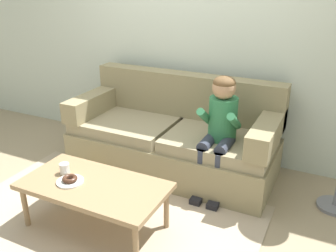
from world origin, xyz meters
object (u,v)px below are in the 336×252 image
(couch, at_px, (174,138))
(person_child, at_px, (220,124))
(mug, at_px, (65,169))
(toy_controller, at_px, (83,185))
(donut, at_px, (70,179))
(coffee_table, at_px, (94,188))

(couch, relative_size, person_child, 1.89)
(mug, height_order, toy_controller, mug)
(mug, bearing_deg, person_child, 43.83)
(mug, relative_size, toy_controller, 0.40)
(person_child, bearing_deg, toy_controller, -155.20)
(person_child, bearing_deg, mug, -136.17)
(couch, distance_m, donut, 1.29)
(coffee_table, height_order, person_child, person_child)
(mug, xyz_separation_m, toy_controller, (-0.18, 0.41, -0.43))
(mug, bearing_deg, donut, -35.19)
(donut, xyz_separation_m, toy_controller, (-0.31, 0.50, -0.42))
(coffee_table, height_order, mug, mug)
(coffee_table, bearing_deg, donut, -160.04)
(couch, bearing_deg, toy_controller, -129.76)
(toy_controller, bearing_deg, coffee_table, -57.75)
(coffee_table, bearing_deg, toy_controller, 138.11)
(toy_controller, bearing_deg, person_child, 8.94)
(coffee_table, distance_m, toy_controller, 0.74)
(person_child, xyz_separation_m, donut, (-0.86, -1.04, -0.23))
(coffee_table, height_order, donut, donut)
(couch, distance_m, person_child, 0.67)
(coffee_table, distance_m, mug, 0.31)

